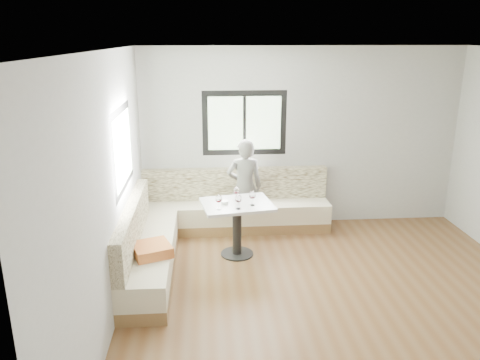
% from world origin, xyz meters
% --- Properties ---
extents(room, '(5.01, 5.01, 2.81)m').
position_xyz_m(room, '(-0.08, 0.08, 1.41)').
color(room, brown).
rests_on(room, ground).
extents(banquette, '(2.90, 2.80, 0.95)m').
position_xyz_m(banquette, '(-1.59, 1.62, 0.33)').
color(banquette, olive).
rests_on(banquette, ground).
extents(table, '(1.04, 0.87, 0.77)m').
position_xyz_m(table, '(-1.10, 1.34, 0.57)').
color(table, black).
rests_on(table, ground).
extents(person, '(0.55, 0.37, 1.48)m').
position_xyz_m(person, '(-0.93, 2.11, 0.74)').
color(person, '#63615B').
rests_on(person, ground).
extents(olive_ramekin, '(0.10, 0.10, 0.04)m').
position_xyz_m(olive_ramekin, '(-1.27, 1.33, 0.79)').
color(olive_ramekin, white).
rests_on(olive_ramekin, table).
extents(wine_glass_a, '(0.09, 0.09, 0.20)m').
position_xyz_m(wine_glass_a, '(-1.35, 1.12, 0.90)').
color(wine_glass_a, white).
rests_on(wine_glass_a, table).
extents(wine_glass_b, '(0.09, 0.09, 0.20)m').
position_xyz_m(wine_glass_b, '(-1.10, 1.11, 0.90)').
color(wine_glass_b, white).
rests_on(wine_glass_b, table).
extents(wine_glass_c, '(0.09, 0.09, 0.20)m').
position_xyz_m(wine_glass_c, '(-0.90, 1.23, 0.90)').
color(wine_glass_c, white).
rests_on(wine_glass_c, table).
extents(wine_glass_d, '(0.09, 0.09, 0.20)m').
position_xyz_m(wine_glass_d, '(-1.09, 1.45, 0.90)').
color(wine_glass_d, white).
rests_on(wine_glass_d, table).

